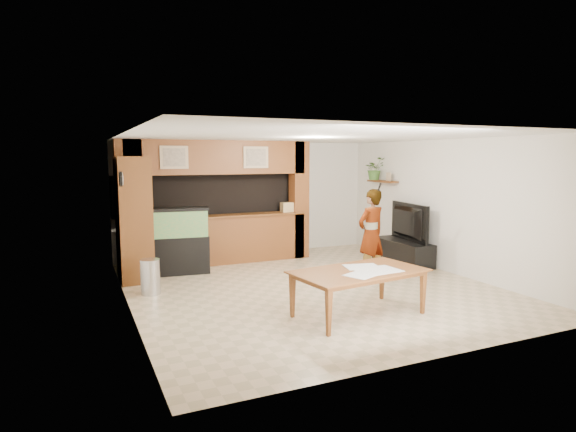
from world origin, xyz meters
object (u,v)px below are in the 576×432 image
aquarium (178,242)px  dining_table (360,294)px  pantry_cabinet (134,219)px  person (371,234)px  television (403,222)px

aquarium → dining_table: 4.05m
pantry_cabinet → person: size_ratio=1.36×
aquarium → person: size_ratio=0.77×
person → television: bearing=-163.2°
pantry_cabinet → dining_table: 4.44m
dining_table → aquarium: bearing=109.6°
person → aquarium: bearing=-41.7°
pantry_cabinet → television: 5.44m
television → dining_table: (-2.69, -2.53, -0.56)m
television → pantry_cabinet: bearing=88.0°
pantry_cabinet → dining_table: pantry_cabinet is taller
aquarium → television: aquarium is taller
dining_table → television: bearing=35.8°
pantry_cabinet → television: pantry_cabinet is taller
pantry_cabinet → dining_table: (2.66, -3.46, -0.80)m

